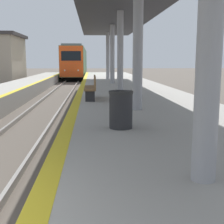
# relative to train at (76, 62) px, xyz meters

# --- Properties ---
(train) EXTENTS (2.69, 22.36, 4.29)m
(train) POSITION_rel_train_xyz_m (0.00, 0.00, 0.00)
(train) COLOR black
(train) RESTS_ON ground
(station_canopy) EXTENTS (4.15, 29.02, 4.06)m
(station_canopy) POSITION_rel_train_xyz_m (3.62, -30.77, 2.49)
(station_canopy) COLOR #99999E
(station_canopy) RESTS_ON platform_right
(trash_bin) EXTENTS (0.55, 0.55, 0.84)m
(trash_bin) POSITION_rel_train_xyz_m (2.87, -39.21, -0.90)
(trash_bin) COLOR #262628
(trash_bin) RESTS_ON platform_right
(bench) EXTENTS (0.44, 1.87, 0.92)m
(bench) POSITION_rel_train_xyz_m (2.22, -33.78, -0.83)
(bench) COLOR brown
(bench) RESTS_ON platform_right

